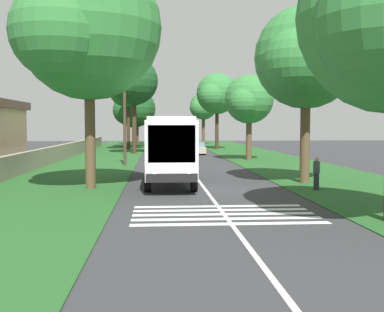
% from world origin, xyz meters
% --- Properties ---
extents(ground, '(160.00, 160.00, 0.00)m').
position_xyz_m(ground, '(0.00, 0.00, 0.00)').
color(ground, '#333335').
extents(grass_verge_left, '(120.00, 8.00, 0.04)m').
position_xyz_m(grass_verge_left, '(15.00, 8.20, 0.02)').
color(grass_verge_left, '#235623').
rests_on(grass_verge_left, ground).
extents(grass_verge_right, '(120.00, 8.00, 0.04)m').
position_xyz_m(grass_verge_right, '(15.00, -8.20, 0.02)').
color(grass_verge_right, '#235623').
rests_on(grass_verge_right, ground).
extents(centre_line, '(110.00, 0.16, 0.01)m').
position_xyz_m(centre_line, '(15.00, 0.00, 0.00)').
color(centre_line, silver).
rests_on(centre_line, ground).
extents(coach_bus, '(11.16, 2.62, 3.73)m').
position_xyz_m(coach_bus, '(3.35, 1.80, 2.15)').
color(coach_bus, white).
rests_on(coach_bus, ground).
extents(zebra_crossing, '(4.05, 6.80, 0.01)m').
position_xyz_m(zebra_crossing, '(-6.91, 0.00, 0.00)').
color(zebra_crossing, silver).
rests_on(zebra_crossing, ground).
extents(trailing_car_0, '(4.30, 1.78, 1.43)m').
position_xyz_m(trailing_car_0, '(21.90, 1.81, 0.67)').
color(trailing_car_0, gold).
rests_on(trailing_car_0, ground).
extents(trailing_car_1, '(4.30, 1.78, 1.43)m').
position_xyz_m(trailing_car_1, '(30.95, -2.04, 0.67)').
color(trailing_car_1, '#B7A893').
rests_on(trailing_car_1, ground).
extents(trailing_car_2, '(4.30, 1.78, 1.43)m').
position_xyz_m(trailing_car_2, '(37.21, 1.93, 0.67)').
color(trailing_car_2, black).
rests_on(trailing_car_2, ground).
extents(trailing_minibus_0, '(6.00, 2.14, 2.53)m').
position_xyz_m(trailing_minibus_0, '(49.25, 1.95, 1.55)').
color(trailing_minibus_0, '#CC4C33').
rests_on(trailing_minibus_0, ground).
extents(roadside_tree_left_0, '(7.22, 6.13, 9.02)m').
position_xyz_m(roadside_tree_left_0, '(51.06, 6.26, 5.83)').
color(roadside_tree_left_0, '#4C3826').
rests_on(roadside_tree_left_0, grass_verge_left).
extents(roadside_tree_left_1, '(6.81, 5.51, 11.16)m').
position_xyz_m(roadside_tree_left_1, '(42.38, 6.49, 8.26)').
color(roadside_tree_left_1, '#3D2D1E').
rests_on(roadside_tree_left_1, grass_verge_left).
extents(roadside_tree_left_2, '(7.50, 6.31, 9.35)m').
position_xyz_m(roadside_tree_left_2, '(61.88, 6.03, 6.07)').
color(roadside_tree_left_2, '#4C3826').
rests_on(roadside_tree_left_2, grass_verge_left).
extents(roadside_tree_left_3, '(8.95, 7.43, 11.98)m').
position_xyz_m(roadside_tree_left_3, '(0.95, 6.11, 8.09)').
color(roadside_tree_left_3, brown).
rests_on(roadside_tree_left_3, grass_verge_left).
extents(roadside_tree_left_4, '(6.84, 5.53, 11.12)m').
position_xyz_m(roadside_tree_left_4, '(32.50, 5.24, 8.19)').
color(roadside_tree_left_4, '#3D2D1E').
rests_on(roadside_tree_left_4, grass_verge_left).
extents(roadside_tree_right_0, '(5.33, 4.64, 8.06)m').
position_xyz_m(roadside_tree_right_0, '(21.42, -6.13, 5.64)').
color(roadside_tree_right_0, brown).
rests_on(roadside_tree_right_0, grass_verge_right).
extents(roadside_tree_right_1, '(5.85, 4.79, 8.93)m').
position_xyz_m(roadside_tree_right_1, '(60.22, -5.39, 6.44)').
color(roadside_tree_right_1, brown).
rests_on(roadside_tree_right_1, grass_verge_right).
extents(roadside_tree_right_3, '(7.03, 5.83, 10.02)m').
position_xyz_m(roadside_tree_right_3, '(2.64, -5.78, 6.97)').
color(roadside_tree_right_3, brown).
rests_on(roadside_tree_right_3, grass_verge_right).
extents(roadside_tree_right_4, '(6.92, 5.64, 10.44)m').
position_xyz_m(roadside_tree_right_4, '(42.61, -5.61, 7.48)').
color(roadside_tree_right_4, '#3D2D1E').
rests_on(roadside_tree_right_4, grass_verge_right).
extents(utility_pole, '(0.24, 1.40, 7.32)m').
position_xyz_m(utility_pole, '(15.42, 5.10, 3.84)').
color(utility_pole, '#473828').
rests_on(utility_pole, grass_verge_left).
extents(roadside_wall, '(70.00, 0.40, 1.42)m').
position_xyz_m(roadside_wall, '(20.00, 11.60, 0.75)').
color(roadside_wall, '#9E937F').
rests_on(roadside_wall, grass_verge_left).
extents(pedestrian, '(0.34, 0.34, 1.69)m').
position_xyz_m(pedestrian, '(-0.67, -5.56, 0.91)').
color(pedestrian, '#26262D').
rests_on(pedestrian, grass_verge_right).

